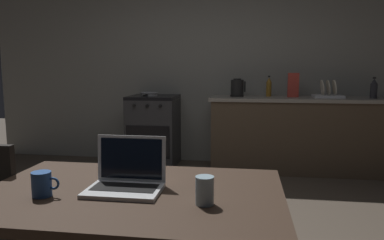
# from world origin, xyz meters

# --- Properties ---
(back_wall) EXTENTS (6.40, 0.10, 2.56)m
(back_wall) POSITION_xyz_m (0.30, 2.53, 1.28)
(back_wall) COLOR gray
(back_wall) RESTS_ON ground_plane
(kitchen_counter) EXTENTS (2.16, 0.64, 0.90)m
(kitchen_counter) POSITION_xyz_m (1.22, 2.18, 0.45)
(kitchen_counter) COLOR #4C3D2D
(kitchen_counter) RESTS_ON ground_plane
(stove_oven) EXTENTS (0.60, 0.62, 0.90)m
(stove_oven) POSITION_xyz_m (-0.59, 2.18, 0.45)
(stove_oven) COLOR #2D2D30
(stove_oven) RESTS_ON ground_plane
(dining_table) EXTENTS (1.32, 0.86, 0.72)m
(dining_table) POSITION_xyz_m (0.09, -0.89, 0.65)
(dining_table) COLOR #332319
(dining_table) RESTS_ON ground_plane
(laptop) EXTENTS (0.32, 0.24, 0.23)m
(laptop) POSITION_xyz_m (0.06, -0.88, 0.77)
(laptop) COLOR silver
(laptop) RESTS_ON dining_table
(electric_kettle) EXTENTS (0.19, 0.17, 0.22)m
(electric_kettle) POSITION_xyz_m (0.47, 2.18, 1.01)
(electric_kettle) COLOR black
(electric_kettle) RESTS_ON kitchen_counter
(bottle) EXTENTS (0.08, 0.08, 0.25)m
(bottle) POSITION_xyz_m (2.03, 2.13, 1.02)
(bottle) COLOR #2D2D33
(bottle) RESTS_ON kitchen_counter
(frying_pan) EXTENTS (0.22, 0.39, 0.05)m
(frying_pan) POSITION_xyz_m (-0.64, 2.15, 0.93)
(frying_pan) COLOR gray
(frying_pan) RESTS_ON stove_oven
(coffee_mug) EXTENTS (0.12, 0.08, 0.10)m
(coffee_mug) POSITION_xyz_m (-0.26, -1.01, 0.77)
(coffee_mug) COLOR #264C8C
(coffee_mug) RESTS_ON dining_table
(drinking_glass) EXTENTS (0.07, 0.07, 0.11)m
(drinking_glass) POSITION_xyz_m (0.42, -1.01, 0.78)
(drinking_glass) COLOR #99B7C6
(drinking_glass) RESTS_ON dining_table
(cereal_box) EXTENTS (0.13, 0.05, 0.29)m
(cereal_box) POSITION_xyz_m (1.14, 2.20, 1.05)
(cereal_box) COLOR #B2382D
(cereal_box) RESTS_ON kitchen_counter
(dish_rack) EXTENTS (0.34, 0.26, 0.21)m
(dish_rack) POSITION_xyz_m (1.54, 2.18, 0.95)
(dish_rack) COLOR silver
(dish_rack) RESTS_ON kitchen_counter
(bottle_b) EXTENTS (0.06, 0.06, 0.26)m
(bottle_b) POSITION_xyz_m (0.85, 2.26, 1.02)
(bottle_b) COLOR #8C601E
(bottle_b) RESTS_ON kitchen_counter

